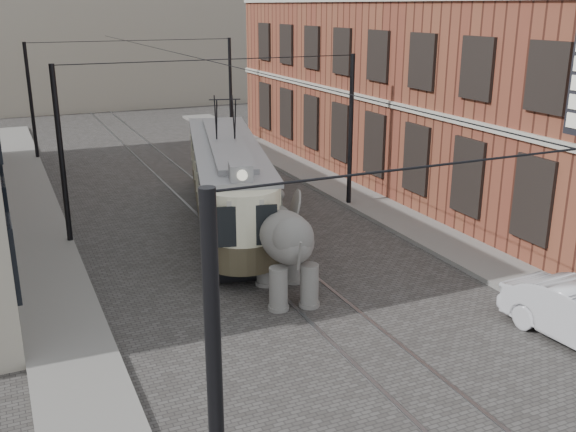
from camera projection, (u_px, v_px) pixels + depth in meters
name	position (u px, v px, depth m)	size (l,w,h in m)	color
ground	(294.00, 281.00, 19.26)	(120.00, 120.00, 0.00)	#45423F
tram_rails	(294.00, 281.00, 19.26)	(1.54, 80.00, 0.02)	slate
sidewalk_right	(459.00, 249.00, 21.59)	(2.00, 60.00, 0.15)	slate
sidewalk_left	(63.00, 321.00, 16.69)	(2.00, 60.00, 0.15)	slate
brick_building	(432.00, 46.00, 29.54)	(8.00, 26.00, 12.00)	brown
distant_block	(82.00, 15.00, 51.82)	(28.00, 10.00, 14.00)	#9D9582
catenary	(228.00, 149.00, 22.60)	(11.00, 30.20, 6.00)	black
tram	(226.00, 162.00, 23.77)	(2.40, 11.64, 4.62)	beige
elephant	(286.00, 250.00, 17.96)	(2.39, 4.34, 2.66)	#625F5A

